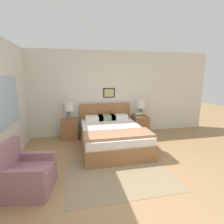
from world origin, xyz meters
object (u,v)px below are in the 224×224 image
object	(u,v)px
armchair	(26,175)
bed	(112,135)
nightstand_by_door	(140,125)
table_lamp_by_door	(141,105)
table_lamp_near_window	(68,108)
nightstand_near_window	(70,129)

from	to	relation	value
armchair	bed	bearing A→B (deg)	139.98
nightstand_by_door	table_lamp_by_door	distance (m)	0.65
armchair	nightstand_by_door	distance (m)	3.71
bed	table_lamp_near_window	world-z (taller)	table_lamp_near_window
armchair	table_lamp_near_window	bearing A→B (deg)	173.54
nightstand_near_window	table_lamp_by_door	size ratio (longest dim) A/B	1.14
nightstand_by_door	bed	bearing A→B (deg)	-143.58
bed	table_lamp_near_window	distance (m)	1.52
armchair	nightstand_near_window	world-z (taller)	armchair
nightstand_near_window	table_lamp_near_window	world-z (taller)	table_lamp_near_window
armchair	nightstand_by_door	xyz separation A→B (m)	(2.87, 2.36, 0.01)
nightstand_by_door	table_lamp_near_window	xyz separation A→B (m)	(-2.23, -0.03, 0.65)
bed	table_lamp_by_door	size ratio (longest dim) A/B	4.12
bed	nightstand_by_door	distance (m)	1.39
bed	nightstand_by_door	size ratio (longest dim) A/B	3.63
armchair	table_lamp_by_door	size ratio (longest dim) A/B	1.65
nightstand_near_window	nightstand_by_door	size ratio (longest dim) A/B	1.00
armchair	table_lamp_near_window	world-z (taller)	table_lamp_near_window
bed	armchair	world-z (taller)	bed
nightstand_by_door	table_lamp_near_window	distance (m)	2.33
nightstand_near_window	table_lamp_near_window	size ratio (longest dim) A/B	1.14
armchair	nightstand_near_window	xyz separation A→B (m)	(0.64, 2.36, 0.01)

